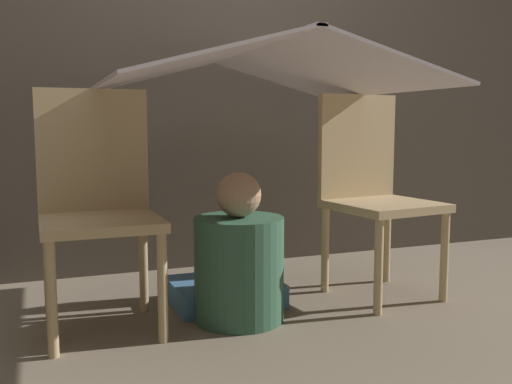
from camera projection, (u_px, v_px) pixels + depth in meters
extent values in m
plane|color=gray|center=(261.00, 317.00, 2.31)|extent=(8.80, 8.80, 0.00)
cube|color=#4C4238|center=(198.00, 34.00, 3.01)|extent=(7.00, 0.05, 2.50)
cylinder|color=#D1B27F|center=(52.00, 300.00, 1.88)|extent=(0.04, 0.04, 0.40)
cylinder|color=#D1B27F|center=(163.00, 288.00, 2.02)|extent=(0.04, 0.04, 0.40)
cylinder|color=#D1B27F|center=(48.00, 273.00, 2.22)|extent=(0.04, 0.04, 0.40)
cylinder|color=#D1B27F|center=(143.00, 264.00, 2.36)|extent=(0.04, 0.04, 0.40)
cube|color=#D1B27F|center=(101.00, 223.00, 2.10)|extent=(0.43, 0.43, 0.04)
cube|color=#D1B27F|center=(93.00, 150.00, 2.25)|extent=(0.43, 0.03, 0.48)
cylinder|color=#D1B27F|center=(379.00, 267.00, 2.31)|extent=(0.04, 0.04, 0.40)
cylinder|color=#D1B27F|center=(444.00, 257.00, 2.49)|extent=(0.04, 0.04, 0.40)
cylinder|color=#D1B27F|center=(325.00, 250.00, 2.63)|extent=(0.04, 0.04, 0.40)
cylinder|color=#D1B27F|center=(387.00, 242.00, 2.81)|extent=(0.04, 0.04, 0.40)
cube|color=#D1B27F|center=(384.00, 206.00, 2.53)|extent=(0.48, 0.48, 0.04)
cube|color=#D1B27F|center=(357.00, 146.00, 2.68)|extent=(0.43, 0.08, 0.48)
cube|color=silver|center=(180.00, 65.00, 2.14)|extent=(0.62, 1.12, 0.17)
cube|color=silver|center=(325.00, 71.00, 2.36)|extent=(0.62, 1.12, 0.17)
cube|color=silver|center=(256.00, 47.00, 2.24)|extent=(0.04, 1.12, 0.01)
cylinder|color=#38664C|center=(239.00, 269.00, 2.24)|extent=(0.35, 0.35, 0.41)
sphere|color=tan|center=(239.00, 195.00, 2.21)|extent=(0.18, 0.18, 0.18)
cube|color=#4C7FB2|center=(225.00, 292.00, 2.48)|extent=(0.45, 0.36, 0.10)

